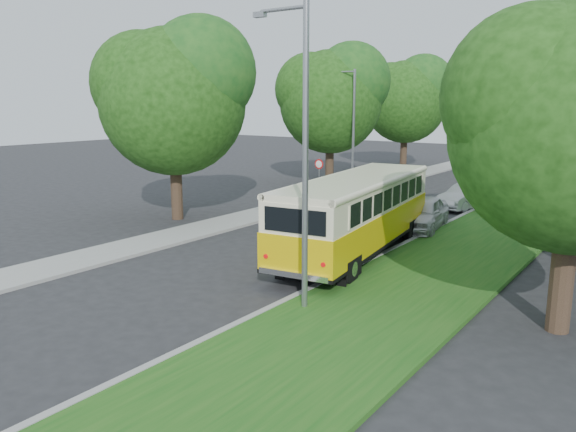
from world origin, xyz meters
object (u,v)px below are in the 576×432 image
Objects in this scene: lamppost_near at (302,149)px; car_white at (466,197)px; vintage_bus at (356,216)px; car_blue at (482,190)px; car_grey at (515,175)px; car_silver at (422,213)px; lamppost_far at (352,126)px.

lamppost_near is 2.01× the size of car_white.
lamppost_near is at bearing -82.89° from vintage_bus.
car_grey reaches higher than car_blue.
lamppost_near is at bearing -92.37° from car_silver.
car_grey is (0.00, 7.10, 0.08)m from car_blue.
lamppost_far is 1.71× the size of car_silver.
car_grey is (0.00, 15.87, 0.01)m from car_silver.
car_blue is at bearing -97.45° from car_grey.
car_white is 0.73× the size of car_grey.
lamppost_near is 6.60m from vintage_bus.
lamppost_far is 8.51m from car_white.
car_grey is at bearing 103.13° from car_white.
lamppost_far is (-8.91, 18.50, -0.25)m from lamppost_near.
car_silver is at bearing -106.75° from car_blue.
vintage_bus reaches higher than car_grey.
car_silver is at bearing 79.30° from vintage_bus.
car_white is at bearing -97.59° from car_grey.
vintage_bus reaches higher than car_blue.
car_white is (7.67, -1.25, -3.46)m from lamppost_far.
car_blue is (-1.21, 19.93, -3.69)m from lamppost_near.
vintage_bus is at bearing -98.25° from car_grey.
car_blue is (0.00, 8.77, -0.07)m from car_silver.
car_blue reaches higher than car_white.
vintage_bus is 5.48m from car_silver.
lamppost_far reaches higher than car_grey.
car_white is (-0.02, 6.09, -0.09)m from car_silver.
lamppost_far reaches higher than car_blue.
lamppost_near reaches higher than vintage_bus.
car_white is (-1.23, 17.25, -3.71)m from lamppost_near.
lamppost_far is at bearing 173.77° from car_blue.
car_silver is at bearing -43.63° from lamppost_far.
vintage_bus is 11.54m from car_white.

